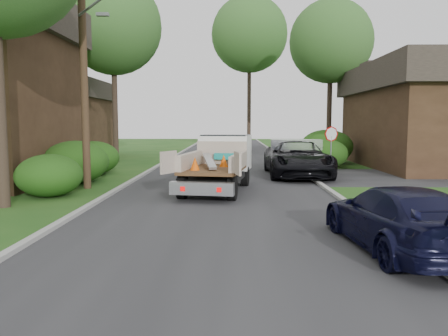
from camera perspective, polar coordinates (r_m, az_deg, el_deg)
name	(u,v)px	position (r m, az deg, el deg)	size (l,w,h in m)	color
ground	(220,215)	(12.68, -0.58, -6.10)	(120.00, 120.00, 0.00)	#1B4A15
road	(225,174)	(22.56, 0.13, -0.79)	(8.00, 90.00, 0.02)	#28282B
curb_left	(146,173)	(22.98, -10.14, -0.62)	(0.20, 90.00, 0.12)	#9E9E99
curb_right	(304,173)	(22.86, 10.47, -0.66)	(0.20, 90.00, 0.12)	#9E9E99
stop_sign	(331,141)	(21.96, 13.82, 3.49)	(0.71, 0.32, 2.48)	slate
utility_pole	(84,58)	(18.51, -17.85, 13.50)	(2.42, 1.25, 10.00)	#382619
house_left_far	(57,118)	(37.08, -21.03, 6.16)	(7.56, 7.56, 6.00)	#352216
house_right	(444,114)	(29.28, 26.80, 6.30)	(9.72, 12.96, 6.20)	#352216
hedge_left_a	(49,175)	(16.84, -21.87, -0.91)	(2.34, 2.34, 1.53)	#1D4810
hedge_left_b	(76,162)	(20.17, -18.83, 0.75)	(2.86, 2.86, 1.87)	#1D4810
hedge_left_c	(94,158)	(23.58, -16.63, 1.31)	(2.60, 2.60, 1.70)	#1D4810
hedge_right_a	(325,154)	(26.04, 13.12, 1.82)	(2.60, 2.60, 1.70)	#1D4810
hedge_right_b	(327,147)	(29.10, 13.25, 2.74)	(3.38, 3.38, 2.21)	#1D4810
tree_left_far	(113,26)	(31.08, -14.30, 17.51)	(6.40, 6.40, 12.20)	#2D2119
tree_right_far	(331,42)	(33.69, 13.79, 15.73)	(6.00, 6.00, 11.50)	#2D2119
tree_center_far	(249,34)	(43.24, 3.34, 17.03)	(7.20, 7.20, 14.60)	#2D2119
flatbed_truck	(221,160)	(17.59, -0.38, 1.12)	(3.20, 5.96, 2.15)	black
black_pickup	(297,158)	(21.91, 9.56, 1.24)	(2.93, 6.36, 1.77)	black
navy_suv	(398,218)	(9.79, 21.77, -6.08)	(1.90, 4.68, 1.36)	black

